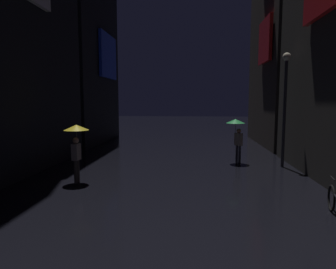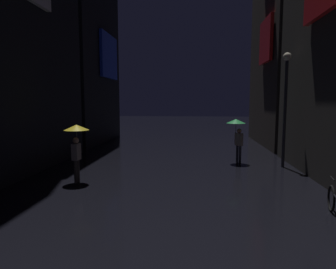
% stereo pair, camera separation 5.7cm
% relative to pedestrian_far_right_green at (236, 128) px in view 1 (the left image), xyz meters
% --- Properties ---
extents(building_left_far, '(4.25, 8.16, 19.95)m').
position_rel_pedestrian_far_right_green_xyz_m(building_left_far, '(-10.50, 6.74, 8.30)').
color(building_left_far, black).
rests_on(building_left_far, ground).
extents(building_right_far, '(4.25, 8.34, 18.51)m').
position_rel_pedestrian_far_right_green_xyz_m(building_right_far, '(4.47, 6.81, 7.59)').
color(building_right_far, '#2D2826').
rests_on(building_right_far, ground).
extents(pedestrian_far_right_green, '(0.90, 0.90, 2.12)m').
position_rel_pedestrian_far_right_green_xyz_m(pedestrian_far_right_green, '(0.00, 0.00, 0.00)').
color(pedestrian_far_right_green, '#2D2D38').
rests_on(pedestrian_far_right_green, ground).
extents(pedestrian_midstreet_centre_yellow, '(0.90, 0.90, 2.12)m').
position_rel_pedestrian_far_right_green_xyz_m(pedestrian_midstreet_centre_yellow, '(-6.31, -4.08, 0.00)').
color(pedestrian_midstreet_centre_yellow, '#38332D').
rests_on(pedestrian_midstreet_centre_yellow, ground).
extents(streetlamp_right_far, '(0.36, 0.36, 5.09)m').
position_rel_pedestrian_far_right_green_xyz_m(streetlamp_right_far, '(1.98, -0.78, 1.55)').
color(streetlamp_right_far, '#2D2D33').
rests_on(streetlamp_right_far, ground).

